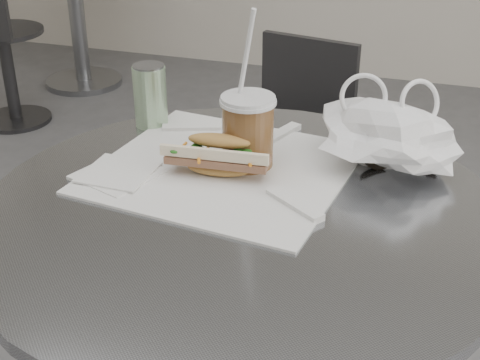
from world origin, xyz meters
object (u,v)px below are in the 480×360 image
(sunglasses, at_px, (401,154))
(chair_far, at_px, (284,180))
(drink_can, at_px, (150,96))
(cafe_table, at_px, (241,351))
(iced_coffee, at_px, (248,131))
(bg_chair, at_px, (2,60))
(banh_mi, at_px, (218,156))

(sunglasses, bearing_deg, chair_far, 99.81)
(sunglasses, relative_size, drink_can, 1.13)
(cafe_table, height_order, iced_coffee, iced_coffee)
(cafe_table, relative_size, iced_coffee, 2.98)
(cafe_table, relative_size, bg_chair, 1.11)
(chair_far, bearing_deg, banh_mi, 108.50)
(drink_can, bearing_deg, sunglasses, -4.41)
(bg_chair, relative_size, iced_coffee, 2.67)
(chair_far, distance_m, drink_can, 0.82)
(cafe_table, xyz_separation_m, chair_far, (-0.15, 0.88, -0.15))
(chair_far, height_order, bg_chair, chair_far)
(banh_mi, xyz_separation_m, iced_coffee, (0.03, 0.05, 0.03))
(banh_mi, xyz_separation_m, sunglasses, (0.26, 0.12, -0.01))
(iced_coffee, height_order, drink_can, iced_coffee)
(sunglasses, bearing_deg, bg_chair, 124.88)
(cafe_table, height_order, banh_mi, banh_mi)
(banh_mi, bearing_deg, iced_coffee, 50.30)
(chair_far, xyz_separation_m, sunglasses, (0.36, -0.69, 0.45))
(chair_far, bearing_deg, cafe_table, 111.85)
(bg_chair, relative_size, sunglasses, 5.35)
(cafe_table, xyz_separation_m, bg_chair, (-1.64, 1.61, -0.16))
(cafe_table, distance_m, sunglasses, 0.41)
(chair_far, bearing_deg, bg_chair, -14.13)
(cafe_table, distance_m, banh_mi, 0.32)
(bg_chair, distance_m, iced_coffee, 2.25)
(bg_chair, distance_m, banh_mi, 2.25)
(cafe_table, xyz_separation_m, banh_mi, (-0.06, 0.07, 0.31))
(bg_chair, height_order, sunglasses, sunglasses)
(sunglasses, bearing_deg, cafe_table, -153.86)
(cafe_table, height_order, chair_far, cafe_table)
(chair_far, height_order, drink_can, drink_can)
(banh_mi, distance_m, drink_can, 0.24)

